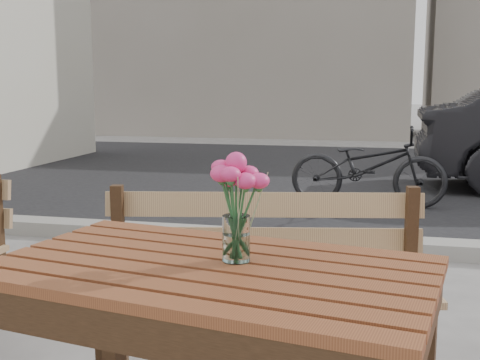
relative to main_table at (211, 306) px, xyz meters
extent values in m
cube|color=black|center=(0.19, 6.98, -0.64)|extent=(30.00, 8.00, 0.00)
cube|color=gray|center=(0.19, 2.98, -0.58)|extent=(30.00, 0.25, 0.12)
cube|color=brown|center=(0.00, 0.00, 0.11)|extent=(1.36, 0.94, 0.03)
cube|color=black|center=(-0.51, 0.41, -0.27)|extent=(0.07, 0.07, 0.74)
cube|color=#9F7852|center=(0.02, 0.74, -0.20)|extent=(1.44, 0.64, 0.03)
cube|color=#9F7852|center=(-0.02, 0.94, 0.04)|extent=(1.38, 0.30, 0.38)
cube|color=black|center=(-0.58, 0.45, -0.41)|extent=(0.06, 0.06, 0.46)
cube|color=black|center=(0.68, 0.70, -0.41)|extent=(0.06, 0.06, 0.46)
cube|color=black|center=(-0.64, 0.77, -0.22)|extent=(0.06, 0.06, 0.85)
cube|color=black|center=(0.61, 1.02, -0.22)|extent=(0.06, 0.06, 0.85)
cylinder|color=white|center=(0.06, 0.05, 0.19)|extent=(0.08, 0.08, 0.14)
cylinder|color=#296333|center=(0.06, 0.05, 0.26)|extent=(0.05, 0.05, 0.27)
imported|color=black|center=(0.37, 4.85, -0.22)|extent=(1.64, 0.62, 0.85)
camera|label=1|loc=(0.45, -1.61, 0.64)|focal=45.00mm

